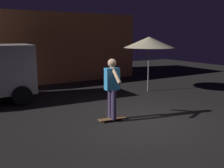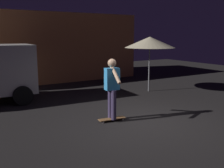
% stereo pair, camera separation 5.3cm
% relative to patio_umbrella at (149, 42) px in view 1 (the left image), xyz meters
% --- Properties ---
extents(ground_plane, '(28.00, 28.00, 0.00)m').
position_rel_patio_umbrella_xyz_m(ground_plane, '(-2.71, -3.03, -2.07)').
color(ground_plane, black).
extents(low_building, '(10.88, 4.26, 3.47)m').
position_rel_patio_umbrella_xyz_m(low_building, '(-3.54, 5.87, -0.34)').
color(low_building, '#C67A47').
rests_on(low_building, ground_plane).
extents(patio_umbrella, '(2.10, 2.10, 2.30)m').
position_rel_patio_umbrella_xyz_m(patio_umbrella, '(0.00, 0.00, 0.00)').
color(patio_umbrella, slate).
rests_on(patio_umbrella, ground_plane).
extents(skateboard_ridden, '(0.80, 0.29, 0.07)m').
position_rel_patio_umbrella_xyz_m(skateboard_ridden, '(-3.37, -2.54, -2.02)').
color(skateboard_ridden, olive).
rests_on(skateboard_ridden, ground_plane).
extents(skater, '(0.40, 0.99, 1.67)m').
position_rel_patio_umbrella_xyz_m(skater, '(-3.37, -2.54, -1.04)').
color(skater, '#382D4C').
rests_on(skater, skateboard_ridden).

